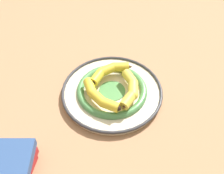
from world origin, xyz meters
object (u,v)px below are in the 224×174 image
(banana_a, at_px, (131,89))
(banana_c, at_px, (98,96))
(banana_b, at_px, (109,71))
(decorative_bowl, at_px, (112,91))

(banana_a, bearing_deg, banana_c, 107.01)
(banana_b, relative_size, banana_c, 1.01)
(decorative_bowl, bearing_deg, banana_b, -93.98)
(banana_a, xyz_separation_m, banana_c, (0.10, 0.00, -0.00))
(banana_a, relative_size, banana_b, 1.03)
(decorative_bowl, xyz_separation_m, banana_b, (-0.00, -0.06, 0.03))
(banana_b, xyz_separation_m, banana_c, (0.06, 0.10, -0.00))
(decorative_bowl, distance_m, banana_a, 0.07)
(banana_a, distance_m, banana_c, 0.10)
(decorative_bowl, xyz_separation_m, banana_a, (-0.05, 0.03, 0.03))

